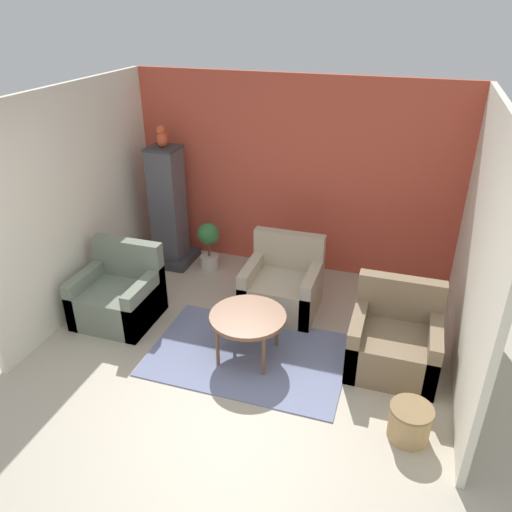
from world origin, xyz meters
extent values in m
plane|color=#B2A893|center=(0.00, 0.00, 0.00)|extent=(20.00, 20.00, 0.00)
cube|color=#C64C38|center=(0.00, 3.04, 1.23)|extent=(4.19, 0.06, 2.45)
cube|color=silver|center=(-2.06, 1.50, 1.23)|extent=(0.06, 3.01, 2.45)
cube|color=silver|center=(2.06, 1.50, 1.23)|extent=(0.06, 3.01, 2.45)
cube|color=slate|center=(0.09, 0.98, 0.01)|extent=(1.95, 1.28, 0.01)
cylinder|color=brown|center=(0.09, 0.98, 0.47)|extent=(0.75, 0.75, 0.04)
cylinder|color=brown|center=(-0.15, 0.75, 0.22)|extent=(0.04, 0.04, 0.45)
cylinder|color=brown|center=(0.32, 0.75, 0.22)|extent=(0.04, 0.04, 0.45)
cylinder|color=brown|center=(-0.15, 1.21, 0.22)|extent=(0.04, 0.04, 0.45)
cylinder|color=brown|center=(0.32, 1.21, 0.22)|extent=(0.04, 0.04, 0.45)
cube|color=slate|center=(-1.49, 1.15, 0.20)|extent=(0.82, 0.76, 0.41)
cube|color=slate|center=(-1.49, 1.45, 0.62)|extent=(0.82, 0.14, 0.43)
cube|color=slate|center=(-1.84, 1.15, 0.28)|extent=(0.12, 0.76, 0.56)
cube|color=slate|center=(-1.14, 1.15, 0.28)|extent=(0.12, 0.76, 0.56)
cube|color=#7A664C|center=(1.47, 1.23, 0.20)|extent=(0.82, 0.76, 0.41)
cube|color=#7A664C|center=(1.47, 1.54, 0.62)|extent=(0.82, 0.14, 0.43)
cube|color=#7A664C|center=(1.12, 1.23, 0.28)|extent=(0.12, 0.76, 0.56)
cube|color=#7A664C|center=(1.82, 1.23, 0.28)|extent=(0.12, 0.76, 0.56)
cube|color=tan|center=(0.18, 1.89, 0.20)|extent=(0.82, 0.76, 0.41)
cube|color=tan|center=(0.18, 2.20, 0.62)|extent=(0.82, 0.14, 0.43)
cube|color=tan|center=(-0.17, 1.89, 0.28)|extent=(0.12, 0.76, 0.56)
cube|color=tan|center=(0.53, 1.89, 0.28)|extent=(0.12, 0.76, 0.56)
cube|color=#353539|center=(-1.56, 2.60, 0.05)|extent=(0.59, 0.59, 0.10)
cube|color=#4C4C51|center=(-1.56, 2.60, 0.83)|extent=(0.37, 0.37, 1.44)
cube|color=#353539|center=(-1.56, 2.60, 1.56)|extent=(0.39, 0.39, 0.03)
ellipsoid|color=#D14C2D|center=(-1.56, 2.60, 1.68)|extent=(0.13, 0.16, 0.20)
sphere|color=#D14C2D|center=(-1.56, 2.58, 1.80)|extent=(0.11, 0.11, 0.11)
cone|color=gold|center=(-1.56, 2.53, 1.79)|extent=(0.05, 0.05, 0.05)
cone|color=#D14C2D|center=(-1.56, 2.67, 1.66)|extent=(0.06, 0.13, 0.18)
cylinder|color=beige|center=(-0.99, 2.56, 0.09)|extent=(0.24, 0.24, 0.18)
cylinder|color=brown|center=(-0.99, 2.56, 0.29)|extent=(0.03, 0.03, 0.22)
sphere|color=#337038|center=(-0.99, 2.56, 0.50)|extent=(0.28, 0.28, 0.28)
sphere|color=#337038|center=(-1.07, 2.59, 0.46)|extent=(0.17, 0.17, 0.17)
sphere|color=#337038|center=(-0.92, 2.54, 0.47)|extent=(0.15, 0.15, 0.15)
cylinder|color=tan|center=(1.67, 0.39, 0.15)|extent=(0.33, 0.33, 0.31)
cylinder|color=olive|center=(1.67, 0.39, 0.30)|extent=(0.35, 0.35, 0.02)
camera|label=1|loc=(1.39, -2.81, 3.21)|focal=35.00mm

